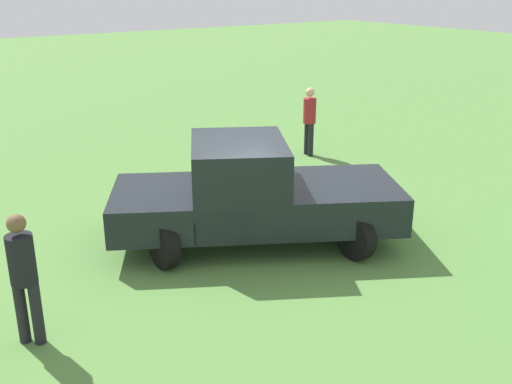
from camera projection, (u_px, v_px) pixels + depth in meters
The scene contains 4 objects.
ground_plane at pixel (241, 241), 10.31m from camera, with size 80.00×80.00×0.00m, color #54843D.
pickup_truck at pixel (249, 191), 10.00m from camera, with size 4.02×5.10×1.78m.
person_bystander at pixel (309, 117), 14.97m from camera, with size 0.38×0.38×1.72m.
person_visitor at pixel (23, 272), 7.15m from camera, with size 0.45×0.45×1.71m.
Camera 1 is at (7.88, -5.16, 4.30)m, focal length 42.06 mm.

